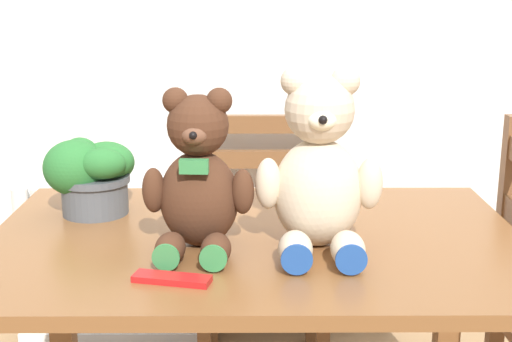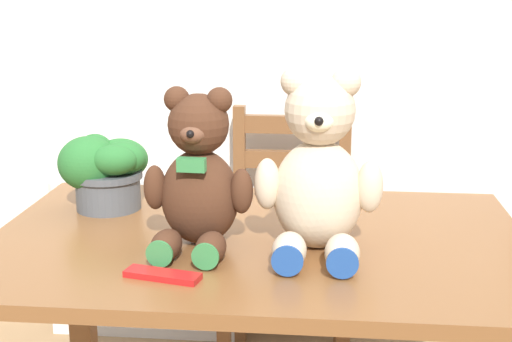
# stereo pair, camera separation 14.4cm
# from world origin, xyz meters

# --- Properties ---
(radiator) EXTENTS (0.70, 0.10, 0.58)m
(radiator) POSITION_xyz_m (-0.51, 1.36, 0.26)
(radiator) COLOR silver
(radiator) RESTS_ON ground_plane
(dining_table) EXTENTS (1.15, 0.76, 0.75)m
(dining_table) POSITION_xyz_m (0.00, 0.38, 0.63)
(dining_table) COLOR brown
(dining_table) RESTS_ON ground_plane
(wooden_chair_behind) EXTENTS (0.40, 0.46, 0.88)m
(wooden_chair_behind) POSITION_xyz_m (0.03, 1.16, 0.46)
(wooden_chair_behind) COLOR brown
(wooden_chair_behind) RESTS_ON ground_plane
(teddy_bear_left) EXTENTS (0.23, 0.23, 0.33)m
(teddy_bear_left) POSITION_xyz_m (-0.12, 0.32, 0.89)
(teddy_bear_left) COLOR #472819
(teddy_bear_left) RESTS_ON dining_table
(teddy_bear_right) EXTENTS (0.26, 0.25, 0.37)m
(teddy_bear_right) POSITION_xyz_m (0.13, 0.32, 0.91)
(teddy_bear_right) COLOR beige
(teddy_bear_right) RESTS_ON dining_table
(potted_plant) EXTENTS (0.21, 0.18, 0.18)m
(potted_plant) POSITION_xyz_m (-0.38, 0.54, 0.85)
(potted_plant) COLOR #4C5156
(potted_plant) RESTS_ON dining_table
(chocolate_bar) EXTENTS (0.15, 0.07, 0.01)m
(chocolate_bar) POSITION_xyz_m (-0.15, 0.14, 0.76)
(chocolate_bar) COLOR red
(chocolate_bar) RESTS_ON dining_table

